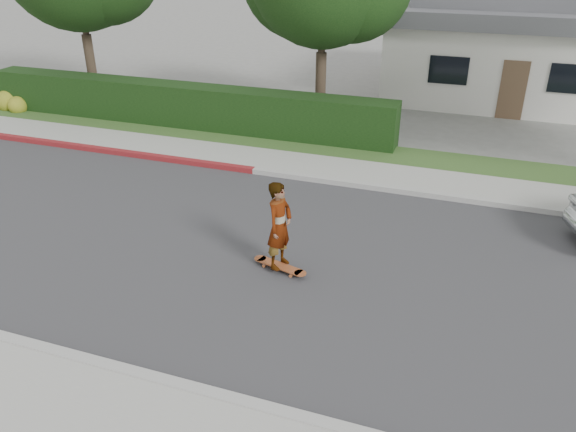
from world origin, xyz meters
name	(u,v)px	position (x,y,z in m)	size (l,w,h in m)	color
ground	(145,233)	(0.00, 0.00, 0.00)	(120.00, 120.00, 0.00)	slate
road	(145,233)	(0.00, 0.00, 0.01)	(60.00, 8.00, 0.01)	#2D2D30
curb_near	(9,340)	(0.00, -4.10, 0.07)	(60.00, 0.20, 0.15)	#9E9E99
curb_far	(222,166)	(0.00, 4.10, 0.07)	(60.00, 0.20, 0.15)	#9E9E99
curb_red_section	(78,147)	(-5.00, 4.10, 0.08)	(12.00, 0.21, 0.15)	maroon
sidewalk_far	(235,156)	(0.00, 5.00, 0.06)	(60.00, 1.60, 0.12)	gray
planting_strip	(255,140)	(0.00, 6.60, 0.05)	(60.00, 1.60, 0.10)	#2D4C1E
hedge	(180,106)	(-3.00, 7.20, 0.75)	(15.00, 1.00, 1.50)	black
flowering_shrub	(12,103)	(-10.01, 6.74, 0.33)	(1.40, 1.00, 0.90)	#2D4C19
house	(522,42)	(8.00, 16.00, 2.10)	(10.60, 8.60, 4.30)	beige
skateboard	(280,266)	(3.46, -0.48, 0.11)	(1.25, 0.55, 0.11)	#C76936
skateboarder	(280,226)	(3.46, -0.48, 1.03)	(0.66, 0.43, 1.81)	white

